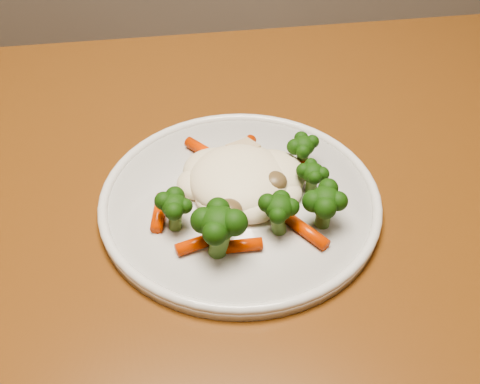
% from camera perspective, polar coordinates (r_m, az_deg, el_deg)
% --- Properties ---
extents(dining_table, '(1.39, 1.03, 0.75)m').
position_cam_1_polar(dining_table, '(0.66, 9.54, -9.74)').
color(dining_table, brown).
rests_on(dining_table, ground).
extents(plate, '(0.28, 0.28, 0.01)m').
position_cam_1_polar(plate, '(0.61, -0.00, -0.96)').
color(plate, silver).
rests_on(plate, dining_table).
extents(meal, '(0.19, 0.19, 0.05)m').
position_cam_1_polar(meal, '(0.58, 0.82, 0.52)').
color(meal, '#FEF0CB').
rests_on(meal, plate).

